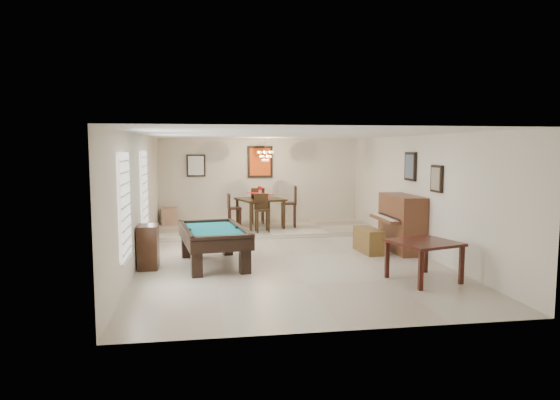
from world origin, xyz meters
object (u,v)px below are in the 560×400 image
object	(u,v)px
corner_bench	(169,216)
chandelier	(265,152)
dining_chair_south	(262,213)
dining_chair_east	(289,206)
pool_table	(214,247)
apothecary_chest	(148,247)
upright_piano	(395,223)
flower_vase	(260,190)
dining_table	(260,211)
dining_chair_north	(257,206)
piano_bench	(369,240)
dining_chair_west	(235,211)
square_table	(423,261)

from	to	relation	value
corner_bench	chandelier	distance (m)	3.38
dining_chair_south	dining_chair_east	world-z (taller)	dining_chair_east
pool_table	apothecary_chest	size ratio (longest dim) A/B	2.54
upright_piano	flower_vase	size ratio (longest dim) A/B	6.72
dining_table	dining_chair_north	xyz separation A→B (m)	(0.01, 0.76, 0.06)
piano_bench	dining_chair_west	bearing A→B (deg)	131.94
dining_chair_east	corner_bench	bearing A→B (deg)	-99.74
dining_chair_north	corner_bench	xyz separation A→B (m)	(-2.54, 0.22, -0.29)
dining_table	flower_vase	bearing A→B (deg)	0.00
square_table	dining_chair_east	world-z (taller)	dining_chair_east
upright_piano	chandelier	size ratio (longest dim) A/B	2.53
pool_table	square_table	distance (m)	4.02
pool_table	chandelier	bearing A→B (deg)	60.23
apothecary_chest	flower_vase	distance (m)	4.72
flower_vase	chandelier	world-z (taller)	chandelier
square_table	dining_chair_south	xyz separation A→B (m)	(-2.26, 4.82, 0.26)
square_table	chandelier	bearing A→B (deg)	110.38
dining_chair_north	dining_chair_west	xyz separation A→B (m)	(-0.71, -0.76, -0.05)
dining_chair_south	dining_chair_east	size ratio (longest dim) A/B	0.87
piano_bench	dining_table	distance (m)	3.73
flower_vase	chandelier	xyz separation A→B (m)	(0.16, 0.05, 1.04)
dining_chair_west	dining_chair_north	bearing A→B (deg)	-47.67
apothecary_chest	dining_chair_north	size ratio (longest dim) A/B	0.80
dining_chair_north	upright_piano	bearing A→B (deg)	126.39
dining_chair_north	dining_chair_south	bearing A→B (deg)	89.55
corner_bench	apothecary_chest	bearing A→B (deg)	-91.13
square_table	upright_piano	bearing A→B (deg)	79.09
square_table	dining_chair_north	size ratio (longest dim) A/B	0.97
pool_table	chandelier	size ratio (longest dim) A/B	3.57
pool_table	corner_bench	bearing A→B (deg)	95.84
square_table	corner_bench	size ratio (longest dim) A/B	1.92
square_table	piano_bench	distance (m)	2.45
dining_table	dining_chair_west	bearing A→B (deg)	179.37
dining_chair_north	flower_vase	bearing A→B (deg)	90.52
piano_bench	dining_chair_north	world-z (taller)	dining_chair_north
apothecary_chest	dining_chair_west	world-z (taller)	dining_chair_west
dining_chair_south	corner_bench	xyz separation A→B (m)	(-2.50, 1.69, -0.26)
upright_piano	piano_bench	distance (m)	0.74
chandelier	upright_piano	bearing A→B (deg)	-50.43
dining_chair_south	flower_vase	bearing A→B (deg)	85.32
dining_table	dining_chair_east	world-z (taller)	dining_chair_east
upright_piano	corner_bench	size ratio (longest dim) A/B	2.86
pool_table	square_table	bearing A→B (deg)	-34.17
square_table	dining_chair_north	world-z (taller)	dining_chair_north
pool_table	flower_vase	world-z (taller)	flower_vase
pool_table	dining_chair_east	world-z (taller)	dining_chair_east
dining_chair_north	dining_chair_west	size ratio (longest dim) A/B	1.10
upright_piano	dining_chair_west	size ratio (longest dim) A/B	1.59
square_table	flower_vase	distance (m)	6.02
square_table	dining_chair_south	world-z (taller)	dining_chair_south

